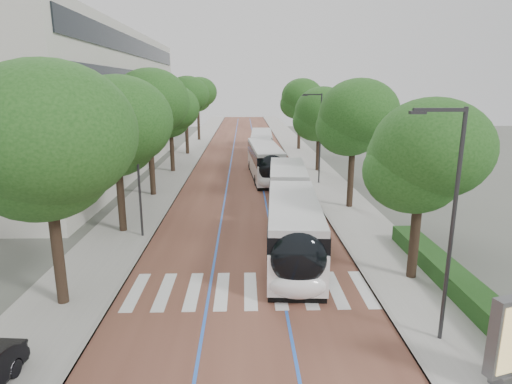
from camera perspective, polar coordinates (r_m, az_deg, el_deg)
ground at (r=18.37m, az=-1.33°, el=-14.43°), size 160.00×160.00×0.00m
road at (r=56.84m, az=-1.55°, el=5.10°), size 11.00×140.00×0.02m
sidewalk_left at (r=57.32m, az=-9.10°, el=5.06°), size 4.00×140.00×0.12m
sidewalk_right at (r=57.33m, az=5.99°, el=5.16°), size 4.00×140.00×0.12m
kerb_left at (r=57.11m, az=-7.20°, el=5.09°), size 0.20×140.00×0.14m
kerb_right at (r=57.11m, az=4.10°, el=5.16°), size 0.20×140.00×0.14m
zebra_crossing at (r=19.25m, az=-0.74°, el=-12.94°), size 10.55×3.60×0.01m
lane_line_left at (r=56.86m, az=-3.17°, el=5.10°), size 0.12×126.00×0.01m
lane_line_right at (r=56.86m, az=0.06°, el=5.12°), size 0.12×126.00×0.01m
office_building at (r=48.29m, az=-25.80°, el=10.53°), size 18.11×40.00×14.00m
hedge at (r=20.31m, az=25.86°, el=-11.40°), size 1.20×14.00×0.80m
streetlight_near at (r=15.27m, az=24.34°, el=-2.17°), size 1.82×0.20×8.00m
streetlight_far at (r=38.94m, az=8.33°, el=8.02°), size 1.82×0.20×8.00m
lamp_post_left at (r=25.34m, az=-15.44°, el=2.95°), size 0.14×0.14×8.00m
trees_left at (r=39.34m, az=-12.76°, el=10.51°), size 6.39×61.04×9.61m
trees_right at (r=40.70m, az=9.51°, el=10.06°), size 5.71×47.39×9.22m
lead_bus at (r=25.42m, az=4.63°, el=-2.33°), size 3.77×18.52×3.20m
bus_queued_0 at (r=41.44m, az=1.23°, el=4.06°), size 3.21×12.52×3.20m
bus_queued_1 at (r=53.16m, az=0.74°, el=6.25°), size 3.01×12.49×3.20m
ad_panel at (r=14.93m, az=30.78°, el=-16.62°), size 1.43×0.76×2.87m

